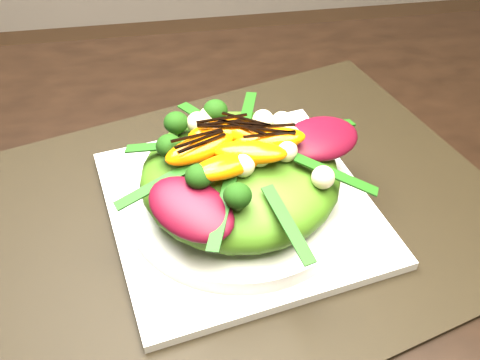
{
  "coord_description": "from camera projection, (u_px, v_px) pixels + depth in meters",
  "views": [
    {
      "loc": [
        -0.37,
        -0.33,
        1.16
      ],
      "look_at": [
        -0.31,
        0.06,
        0.8
      ],
      "focal_mm": 42.0,
      "sensor_mm": 36.0,
      "label": 1
    }
  ],
  "objects": [
    {
      "name": "salad_bowl",
      "position": [
        240.0,
        197.0,
        0.56
      ],
      "size": [
        0.27,
        0.27,
        0.02
      ],
      "primitive_type": "cylinder",
      "rotation": [
        0.0,
        0.0,
        -0.23
      ],
      "color": "silver",
      "rests_on": "plate_base"
    },
    {
      "name": "placemat",
      "position": [
        240.0,
        211.0,
        0.57
      ],
      "size": [
        0.62,
        0.53,
        0.0
      ],
      "primitive_type": "cube",
      "rotation": [
        0.0,
        0.0,
        0.28
      ],
      "color": "black",
      "rests_on": "dining_table"
    },
    {
      "name": "macadamia_nut",
      "position": [
        276.0,
        168.0,
        0.49
      ],
      "size": [
        0.03,
        0.03,
        0.02
      ],
      "primitive_type": "sphere",
      "rotation": [
        0.0,
        0.0,
        0.36
      ],
      "color": "#C7AF8C",
      "rests_on": "lettuce_mound"
    },
    {
      "name": "radicchio_leaf",
      "position": [
        321.0,
        138.0,
        0.54
      ],
      "size": [
        0.1,
        0.08,
        0.02
      ],
      "primitive_type": "ellipsoid",
      "rotation": [
        0.0,
        0.0,
        0.43
      ],
      "color": "#430713",
      "rests_on": "lettuce_mound"
    },
    {
      "name": "lettuce_mound",
      "position": [
        240.0,
        176.0,
        0.54
      ],
      "size": [
        0.24,
        0.24,
        0.07
      ],
      "primitive_type": "ellipsoid",
      "rotation": [
        0.0,
        0.0,
        0.31
      ],
      "color": "#426E14",
      "rests_on": "salad_bowl"
    },
    {
      "name": "broccoli_floret",
      "position": [
        171.0,
        126.0,
        0.53
      ],
      "size": [
        0.04,
        0.04,
        0.03
      ],
      "primitive_type": "sphere",
      "rotation": [
        0.0,
        0.0,
        0.21
      ],
      "color": "black",
      "rests_on": "lettuce_mound"
    },
    {
      "name": "orange_segment",
      "position": [
        226.0,
        124.0,
        0.53
      ],
      "size": [
        0.07,
        0.03,
        0.02
      ],
      "primitive_type": "ellipsoid",
      "rotation": [
        0.0,
        0.0,
        -0.06
      ],
      "color": "#EC6003",
      "rests_on": "lettuce_mound"
    },
    {
      "name": "balsamic_drizzle",
      "position": [
        225.0,
        116.0,
        0.53
      ],
      "size": [
        0.04,
        0.01,
        0.0
      ],
      "primitive_type": "cube",
      "rotation": [
        0.0,
        0.0,
        -0.06
      ],
      "color": "black",
      "rests_on": "orange_segment"
    },
    {
      "name": "plate_base",
      "position": [
        240.0,
        207.0,
        0.57
      ],
      "size": [
        0.3,
        0.3,
        0.01
      ],
      "primitive_type": "cube",
      "rotation": [
        0.0,
        0.0,
        0.19
      ],
      "color": "silver",
      "rests_on": "placemat"
    }
  ]
}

